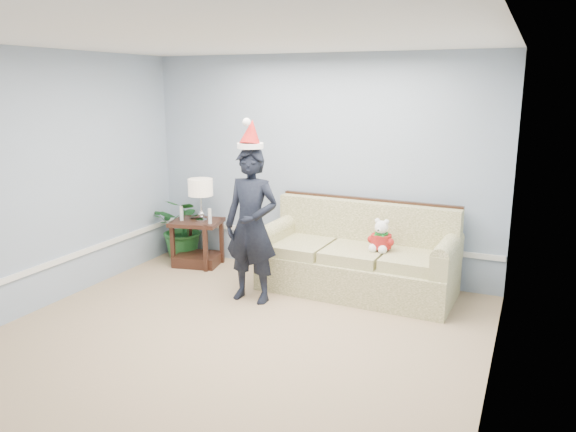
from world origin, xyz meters
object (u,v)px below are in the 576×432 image
(sofa, at_px, (358,260))
(man, at_px, (252,226))
(teddy_bear, at_px, (381,239))
(table_lamp, at_px, (201,189))
(side_table, at_px, (198,247))
(houseplant, at_px, (185,228))

(sofa, relative_size, man, 1.31)
(sofa, bearing_deg, teddy_bear, -16.78)
(table_lamp, bearing_deg, side_table, 166.54)
(table_lamp, distance_m, houseplant, 0.75)
(table_lamp, bearing_deg, man, -34.60)
(table_lamp, xyz_separation_m, teddy_bear, (2.41, -0.13, -0.36))
(houseplant, bearing_deg, man, -32.57)
(teddy_bear, bearing_deg, side_table, -176.35)
(sofa, xyz_separation_m, man, (-0.98, -0.76, 0.48))
(sofa, distance_m, teddy_bear, 0.43)
(table_lamp, relative_size, teddy_bear, 1.52)
(sofa, distance_m, man, 1.33)
(teddy_bear, bearing_deg, sofa, 168.24)
(side_table, xyz_separation_m, table_lamp, (0.09, -0.02, 0.79))
(houseplant, bearing_deg, sofa, -5.29)
(sofa, height_order, table_lamp, table_lamp)
(side_table, height_order, houseplant, houseplant)
(sofa, bearing_deg, houseplant, 176.79)
(houseplant, distance_m, teddy_bear, 2.85)
(sofa, height_order, teddy_bear, sofa)
(man, relative_size, teddy_bear, 4.60)
(sofa, bearing_deg, side_table, -179.33)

